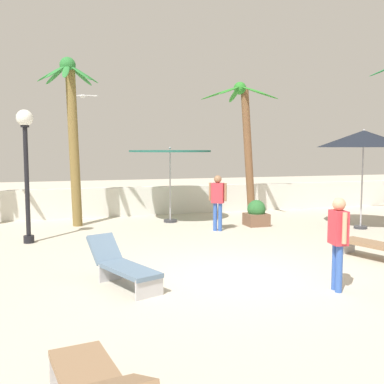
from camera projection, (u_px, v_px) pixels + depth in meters
The scene contains 14 objects.
ground_plane at pixel (237, 276), 8.95m from camera, with size 56.00×56.00×0.00m, color beige.
boundary_wall at pixel (148, 201), 17.14m from camera, with size 25.20×0.30×1.08m, color silver.
patio_umbrella_0 at pixel (170, 154), 15.28m from camera, with size 2.78×2.78×2.58m.
patio_umbrella_2 at pixel (364, 139), 13.98m from camera, with size 2.84×2.84×3.13m.
palm_tree_0 at pixel (245, 133), 16.27m from camera, with size 2.72×2.92×4.90m.
palm_tree_1 at pixel (72, 123), 14.39m from camera, with size 1.93×1.93×5.41m.
lamp_post_1 at pixel (26, 152), 11.86m from camera, with size 0.44×0.44×3.54m.
lounge_chair_0 at pixel (95, 383), 4.09m from camera, with size 0.83×1.90×0.81m.
lounge_chair_1 at pixel (381, 243), 10.11m from camera, with size 1.07×1.92×0.81m.
lounge_chair_2 at pixel (122, 265), 8.31m from camera, with size 1.20×1.96×0.84m.
guest_2 at pixel (338, 235), 7.92m from camera, with size 0.30×0.55×1.67m.
guest_3 at pixel (218, 197), 13.76m from camera, with size 0.48×0.40×1.71m.
seagull_2 at pixel (83, 96), 15.89m from camera, with size 1.10×0.58×0.14m.
planter at pixel (256, 214), 14.76m from camera, with size 0.70×0.70×0.85m.
Camera 1 is at (-3.45, -8.09, 2.53)m, focal length 42.11 mm.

